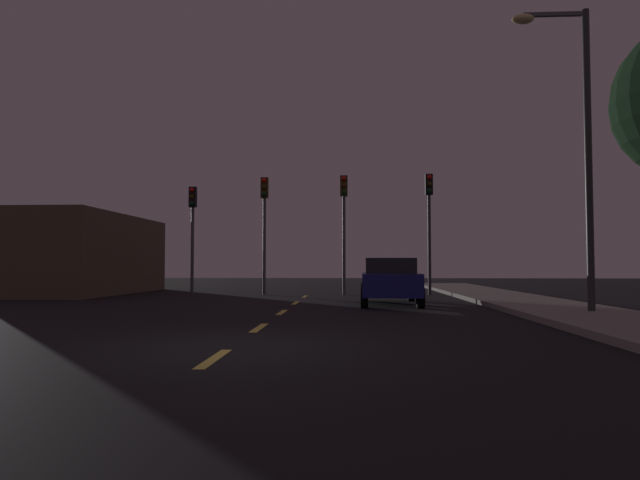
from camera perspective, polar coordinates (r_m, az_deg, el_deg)
name	(u,v)px	position (r m, az deg, el deg)	size (l,w,h in m)	color
ground_plane	(285,311)	(16.04, -3.60, -7.11)	(80.00, 80.00, 0.00)	black
sidewalk_curb_right	(557,309)	(16.89, 22.75, -6.43)	(3.00, 40.00, 0.15)	gray
lane_stripe_nearest	(214,358)	(8.00, -10.64, -11.66)	(0.16, 1.60, 0.01)	#EACC4C
lane_stripe_second	(259,328)	(11.70, -6.15, -8.78)	(0.16, 1.60, 0.01)	#EACC4C
lane_stripe_third	(282,312)	(15.44, -3.86, -7.27)	(0.16, 1.60, 0.01)	#EACC4C
lane_stripe_fourth	(296,303)	(19.21, -2.47, -6.34)	(0.16, 1.60, 0.01)	#EACC4C
lane_stripe_fifth	(305,297)	(22.99, -1.54, -5.72)	(0.16, 1.60, 0.01)	#EACC4C
traffic_signal_far_left	(193,219)	(25.46, -12.73, 2.12)	(0.32, 0.38, 4.72)	#4C4C51
traffic_signal_center_left	(264,213)	(24.80, -5.63, 2.77)	(0.32, 0.38, 5.11)	#4C4C51
traffic_signal_center_right	(344,211)	(24.52, 2.43, 2.90)	(0.32, 0.38, 5.16)	#4C4C51
traffic_signal_far_right	(429,210)	(24.75, 10.95, 2.95)	(0.32, 0.38, 5.20)	#2D2D30
car_stopped_ahead	(390,281)	(18.57, 7.04, -4.09)	(1.96, 4.48, 1.50)	navy
street_lamp_right	(577,132)	(15.77, 24.44, 9.90)	(1.92, 0.36, 7.73)	#2D2D30
storefront_left	(85,255)	(27.60, -22.61, -1.36)	(4.23, 9.31, 3.51)	brown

